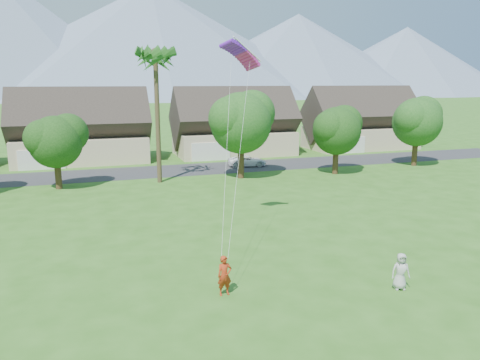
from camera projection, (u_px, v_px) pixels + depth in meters
name	position (u px, v px, depth m)	size (l,w,h in m)	color
ground	(318.00, 322.00, 18.74)	(500.00, 500.00, 0.00)	#2D6019
street	(171.00, 171.00, 50.35)	(90.00, 7.00, 0.01)	#2D2D30
kite_flyer	(225.00, 276.00, 20.92)	(0.67, 0.44, 1.83)	#A52E12
watcher	(401.00, 271.00, 21.52)	(0.85, 0.55, 1.73)	#B3B2AE
parked_car	(247.00, 161.00, 52.88)	(2.02, 4.37, 1.21)	white
mountain_ridge	(117.00, 45.00, 257.61)	(540.00, 240.00, 70.00)	slate
houses_row	(161.00, 130.00, 58.15)	(72.75, 8.19, 8.86)	beige
tree_row	(168.00, 131.00, 43.33)	(62.27, 6.67, 8.45)	#47301C
fan_palm	(155.00, 55.00, 42.18)	(3.00, 3.00, 13.80)	#4C3D26
parafoil_kite	(241.00, 53.00, 28.12)	(2.92, 1.42, 0.50)	#6D1AC3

